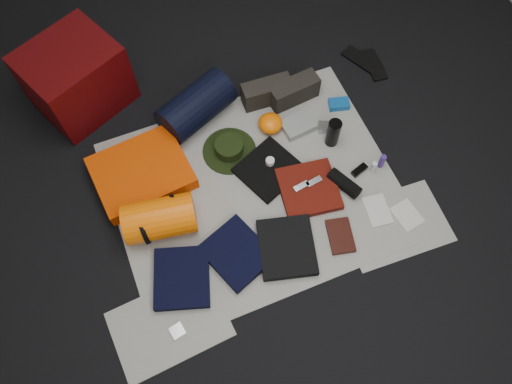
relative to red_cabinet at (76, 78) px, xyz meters
name	(u,v)px	position (x,y,z in m)	size (l,w,h in m)	color
floor	(255,191)	(0.75, -0.99, -0.23)	(4.50, 4.50, 0.02)	black
newspaper_mat	(255,190)	(0.75, -0.99, -0.22)	(1.60, 1.30, 0.01)	#B7B4A9
newspaper_sheet_front_left	(170,324)	(0.05, -1.54, -0.22)	(0.58, 0.40, 0.00)	#B7B4A9
newspaper_sheet_front_right	(395,225)	(1.40, -1.49, -0.22)	(0.58, 0.40, 0.00)	#B7B4A9
red_cabinet	(76,78)	(0.00, 0.00, 0.00)	(0.53, 0.44, 0.44)	#470506
sleeping_pad	(142,173)	(0.17, -0.67, -0.17)	(0.53, 0.43, 0.10)	#E64302
stuff_sack	(160,219)	(0.19, -1.01, -0.10)	(0.23, 0.23, 0.38)	#F96404
sack_strap_left	(142,225)	(0.09, -1.01, -0.11)	(0.22, 0.22, 0.03)	black
sack_strap_right	(177,213)	(0.29, -1.01, -0.11)	(0.22, 0.22, 0.03)	black
navy_duffel	(196,106)	(0.61, -0.39, -0.09)	(0.24, 0.24, 0.46)	black
boonie_brim	(229,151)	(0.71, -0.70, -0.21)	(0.33, 0.33, 0.01)	black
boonie_crown	(229,147)	(0.71, -0.70, -0.17)	(0.17, 0.17, 0.07)	black
hiking_boot_left	(267,92)	(1.06, -0.43, -0.14)	(0.31, 0.12, 0.16)	black
hiking_boot_right	(294,91)	(1.22, -0.49, -0.13)	(0.31, 0.12, 0.16)	black
flip_flop_left	(362,60)	(1.77, -0.38, -0.21)	(0.10, 0.28, 0.02)	black
flip_flop_right	(374,65)	(1.83, -0.44, -0.21)	(0.10, 0.26, 0.01)	black
trousers_navy_a	(182,278)	(0.19, -1.34, -0.19)	(0.29, 0.33, 0.05)	black
trousers_navy_b	(237,253)	(0.51, -1.33, -0.19)	(0.29, 0.34, 0.05)	black
trousers_charcoal	(287,247)	(0.78, -1.40, -0.19)	(0.30, 0.34, 0.05)	black
black_tshirt	(269,169)	(0.88, -0.91, -0.20)	(0.33, 0.31, 0.03)	black
red_shirt	(309,189)	(1.04, -1.12, -0.19)	(0.33, 0.33, 0.04)	#581209
orange_stuff_sack	(270,123)	(1.00, -0.64, -0.16)	(0.15, 0.15, 0.10)	#F96404
first_aid_pouch	(298,125)	(1.16, -0.70, -0.19)	(0.19, 0.14, 0.05)	gray
water_bottle	(333,133)	(1.31, -0.87, -0.11)	(0.08, 0.08, 0.20)	black
speaker	(344,183)	(1.24, -1.17, -0.17)	(0.08, 0.08, 0.21)	black
compact_camera	(327,127)	(1.32, -0.78, -0.19)	(0.11, 0.07, 0.04)	#ADADB2
cyan_case	(339,104)	(1.47, -0.65, -0.19)	(0.13, 0.08, 0.04)	#0F5198
toiletry_purple	(382,161)	(1.50, -1.13, -0.16)	(0.04, 0.04, 0.11)	#3E2577
toiletry_clear	(373,167)	(1.44, -1.14, -0.17)	(0.03, 0.03, 0.09)	silver
paperback_book	(340,236)	(1.08, -1.44, -0.20)	(0.13, 0.20, 0.03)	black
map_booklet	(377,210)	(1.35, -1.38, -0.21)	(0.13, 0.19, 0.01)	beige
map_printout	(407,215)	(1.50, -1.47, -0.21)	(0.13, 0.17, 0.01)	beige
sunglasses	(359,170)	(1.37, -1.11, -0.20)	(0.10, 0.04, 0.03)	black
key_cluster	(177,331)	(0.08, -1.59, -0.21)	(0.07, 0.07, 0.01)	#ADADB2
tape_roll	(270,161)	(0.90, -0.88, -0.16)	(0.05, 0.05, 0.04)	silver
energy_bar_a	(301,186)	(1.00, -1.10, -0.16)	(0.10, 0.04, 0.01)	#ADADB2
energy_bar_b	(314,182)	(1.08, -1.10, -0.16)	(0.10, 0.04, 0.01)	#ADADB2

